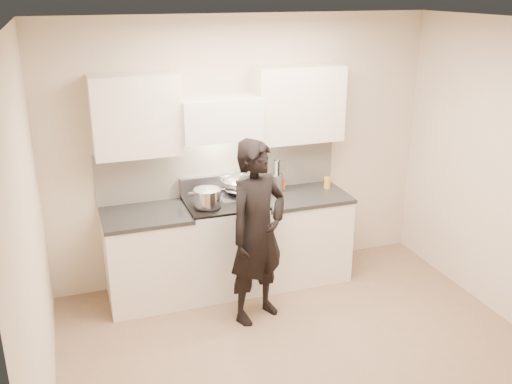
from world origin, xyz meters
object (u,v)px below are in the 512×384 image
at_px(counter_right, 301,235).
at_px(utensil_crock, 277,182).
at_px(stove, 225,245).
at_px(person, 257,232).
at_px(wok, 240,184).

height_order(counter_right, utensil_crock, utensil_crock).
bearing_deg(stove, utensil_crock, 15.87).
bearing_deg(utensil_crock, counter_right, -39.93).
bearing_deg(counter_right, person, -138.15).
xyz_separation_m(stove, counter_right, (0.83, 0.00, -0.01)).
distance_m(counter_right, utensil_crock, 0.62).
xyz_separation_m(counter_right, person, (-0.71, -0.63, 0.40)).
height_order(stove, wok, wok).
relative_size(counter_right, utensil_crock, 2.78).
relative_size(wok, person, 0.28).
height_order(counter_right, person, person).
height_order(counter_right, wok, wok).
bearing_deg(counter_right, wok, 169.01).
bearing_deg(person, stove, 77.33).
bearing_deg(utensil_crock, wok, -172.73).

